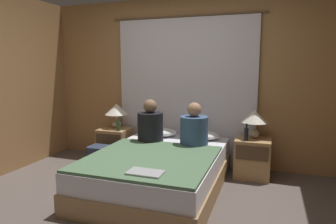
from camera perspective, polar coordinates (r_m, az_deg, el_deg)
name	(u,v)px	position (r m, az deg, el deg)	size (l,w,h in m)	color
ground_plane	(140,210)	(3.31, -5.36, -18.02)	(16.00, 16.00, 0.00)	#564C47
wall_back	(186,82)	(4.60, 3.42, 5.69)	(4.53, 0.06, 2.50)	#A37547
curtain_panel	(185,92)	(4.55, 3.20, 3.91)	(2.33, 0.02, 2.23)	silver
bed	(160,171)	(3.72, -1.59, -11.11)	(1.44, 2.06, 0.46)	#99754C
nightstand_left	(115,145)	(4.82, -9.99, -6.16)	(0.46, 0.45, 0.53)	#A87F51
nightstand_right	(252,158)	(4.25, 15.79, -8.38)	(0.46, 0.45, 0.53)	#A87F51
lamp_left	(116,111)	(4.77, -9.80, 0.23)	(0.36, 0.36, 0.38)	#B2A899
lamp_right	(254,118)	(4.19, 16.14, -1.13)	(0.36, 0.36, 0.38)	#B2A899
pillow_left	(159,132)	(4.48, -1.72, -3.82)	(0.53, 0.35, 0.12)	white
pillow_right	(201,135)	(4.31, 6.21, -4.39)	(0.53, 0.35, 0.12)	white
blanket_on_bed	(150,158)	(3.38, -3.43, -8.79)	(1.38, 1.40, 0.03)	#4C6B4C
person_left_in_bed	(150,125)	(4.09, -3.38, -2.51)	(0.35, 0.35, 0.59)	black
person_right_in_bed	(194,129)	(3.91, 4.99, -3.24)	(0.36, 0.36, 0.57)	#38517A
beer_bottle_on_left_stand	(118,126)	(4.57, -9.42, -2.56)	(0.06, 0.06, 0.21)	#2D4C28
beer_bottle_on_right_stand	(246,134)	(4.04, 14.69, -4.05)	(0.06, 0.06, 0.23)	black
laptop_on_bed	(146,173)	(2.88, -4.31, -11.43)	(0.34, 0.20, 0.02)	#9EA0A5
backpack_on_floor	(100,157)	(4.45, -12.75, -8.29)	(0.31, 0.26, 0.36)	#333D56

